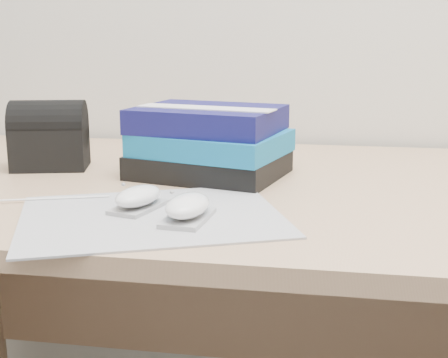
% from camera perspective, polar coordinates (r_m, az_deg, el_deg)
% --- Properties ---
extents(desk, '(1.60, 0.80, 0.73)m').
position_cam_1_polar(desk, '(1.23, 4.63, -10.36)').
color(desk, tan).
rests_on(desk, ground).
extents(mousepad, '(0.45, 0.40, 0.00)m').
position_cam_1_polar(mousepad, '(0.90, -6.65, -3.39)').
color(mousepad, gray).
rests_on(mousepad, desk).
extents(mouse_rear, '(0.08, 0.10, 0.04)m').
position_cam_1_polar(mouse_rear, '(0.93, -7.85, -1.73)').
color(mouse_rear, '#9D9D9F').
rests_on(mouse_rear, mousepad).
extents(mouse_front, '(0.06, 0.11, 0.04)m').
position_cam_1_polar(mouse_front, '(0.87, -3.34, -2.63)').
color(mouse_front, '#A6A6A9').
rests_on(mouse_front, mousepad).
extents(usb_cable, '(0.23, 0.08, 0.00)m').
position_cam_1_polar(usb_cable, '(1.02, -17.17, -1.79)').
color(usb_cable, white).
rests_on(usb_cable, mousepad).
extents(book_stack, '(0.30, 0.26, 0.13)m').
position_cam_1_polar(book_stack, '(1.14, -1.33, 3.39)').
color(book_stack, black).
rests_on(book_stack, desk).
extents(pouch, '(0.16, 0.13, 0.13)m').
position_cam_1_polar(pouch, '(1.25, -15.67, 3.85)').
color(pouch, black).
rests_on(pouch, desk).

